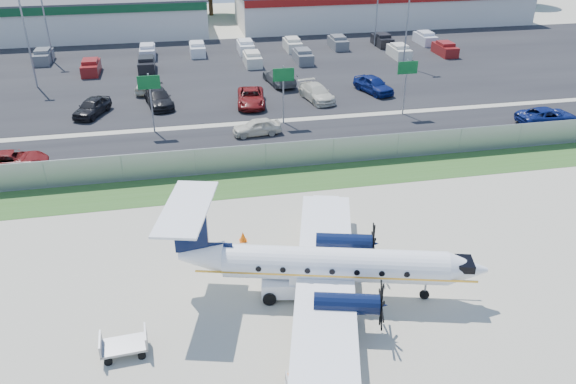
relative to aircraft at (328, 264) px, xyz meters
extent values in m
plane|color=#B9B39C|center=(-0.58, 0.80, -1.84)|extent=(170.00, 170.00, 0.00)
cube|color=#2D561E|center=(-0.58, 12.80, -1.84)|extent=(170.00, 4.00, 0.02)
cube|color=black|center=(-0.58, 19.80, -1.83)|extent=(170.00, 8.00, 0.02)
cube|color=black|center=(-0.58, 40.80, -1.83)|extent=(170.00, 32.00, 0.02)
cube|color=gray|center=(-0.58, 14.80, -0.84)|extent=(120.00, 0.02, 1.90)
cube|color=gray|center=(-0.58, 14.80, 0.14)|extent=(120.00, 0.06, 0.06)
cube|color=gray|center=(-0.58, 14.80, -1.79)|extent=(120.00, 0.06, 0.06)
cube|color=silver|center=(-24.58, 62.80, 0.66)|extent=(46.00, 12.00, 5.00)
cube|color=#0F4723|center=(-24.58, 56.70, 2.66)|extent=(46.00, 0.20, 1.00)
cube|color=silver|center=(25.42, 62.80, 0.66)|extent=(44.00, 12.00, 5.00)
cylinder|color=gray|center=(-8.58, 23.80, 0.66)|extent=(0.14, 0.14, 5.00)
cube|color=#0C5923|center=(-8.58, 23.65, 2.46)|extent=(1.80, 0.08, 1.10)
cylinder|color=gray|center=(2.42, 23.80, 0.66)|extent=(0.14, 0.14, 5.00)
cube|color=#0C5923|center=(2.42, 23.65, 2.46)|extent=(1.80, 0.08, 1.10)
cylinder|color=gray|center=(13.42, 23.80, 0.66)|extent=(0.14, 0.14, 5.00)
cube|color=#0C5923|center=(13.42, 23.65, 2.46)|extent=(1.80, 0.08, 1.10)
cylinder|color=gray|center=(-20.58, 38.80, 2.66)|extent=(0.18, 0.18, 9.00)
cylinder|color=gray|center=(19.42, 38.80, 2.66)|extent=(0.18, 0.18, 9.00)
cylinder|color=gray|center=(-20.58, 48.80, 2.66)|extent=(0.18, 0.18, 9.00)
cylinder|color=gray|center=(19.42, 48.80, 2.66)|extent=(0.18, 0.18, 9.00)
cylinder|color=white|center=(0.33, -0.09, 0.00)|extent=(10.77, 4.35, 1.63)
cone|color=white|center=(6.42, -1.72, 0.00)|extent=(2.24, 2.06, 1.63)
cone|color=white|center=(-5.92, 1.59, 0.17)|extent=(2.57, 2.15, 1.63)
cube|color=black|center=(6.25, -1.67, 0.30)|extent=(1.03, 1.28, 0.39)
cube|color=white|center=(-0.08, 0.02, -0.47)|extent=(6.56, 15.29, 0.19)
cylinder|color=black|center=(0.18, -2.62, -0.34)|extent=(3.06, 1.67, 0.94)
cylinder|color=black|center=(1.47, 2.18, -0.34)|extent=(3.06, 1.67, 0.94)
cube|color=black|center=(-6.34, 1.70, 1.63)|extent=(1.61, 0.57, 2.49)
cube|color=white|center=(-6.42, 1.72, 2.87)|extent=(3.36, 5.67, 0.12)
cylinder|color=gray|center=(4.64, -1.24, -1.29)|extent=(0.10, 0.10, 1.11)
cylinder|color=black|center=(4.64, -1.24, -1.60)|extent=(0.50, 0.27, 0.48)
cylinder|color=black|center=(-0.73, -2.38, -1.57)|extent=(0.62, 0.47, 0.55)
cylinder|color=black|center=(0.56, 2.42, -1.57)|extent=(0.62, 0.47, 0.55)
cube|color=white|center=(-1.75, 0.47, -1.24)|extent=(3.03, 2.15, 0.77)
cube|color=white|center=(-1.21, 0.37, -0.63)|extent=(1.47, 1.64, 0.55)
cube|color=black|center=(-0.72, 0.28, -0.60)|extent=(0.42, 1.23, 0.44)
cylinder|color=black|center=(-2.89, -0.19, -1.51)|extent=(0.70, 0.36, 0.66)
cylinder|color=black|center=(-2.57, 1.51, -1.51)|extent=(0.70, 0.36, 0.66)
cylinder|color=black|center=(-0.94, -0.56, -1.51)|extent=(0.70, 0.36, 0.66)
cylinder|color=black|center=(-0.61, 1.13, -1.51)|extent=(0.70, 0.36, 0.66)
cube|color=gray|center=(-9.58, -2.19, -1.40)|extent=(2.04, 1.31, 0.12)
cube|color=gray|center=(-10.51, -2.25, -1.11)|extent=(0.16, 1.19, 0.59)
cube|color=gray|center=(-8.65, -2.13, -1.11)|extent=(0.16, 1.19, 0.59)
cylinder|color=black|center=(-10.23, -2.78, -1.67)|extent=(0.36, 0.14, 0.35)
cylinder|color=black|center=(-10.30, -1.70, -1.67)|extent=(0.36, 0.14, 0.35)
cylinder|color=black|center=(-8.86, -2.69, -1.67)|extent=(0.36, 0.14, 0.35)
cylinder|color=black|center=(-8.93, -1.61, -1.67)|extent=(0.36, 0.14, 0.35)
cube|color=gray|center=(-1.43, -6.07, -1.17)|extent=(0.11, 1.09, 0.54)
cylinder|color=black|center=(-1.64, -5.57, -1.68)|extent=(0.33, 0.12, 0.33)
cone|color=#FF5F08|center=(5.90, 0.06, -1.59)|extent=(0.34, 0.34, 0.51)
cube|color=#FF5F08|center=(5.90, 0.06, -1.83)|extent=(0.36, 0.36, 0.03)
cone|color=#FF5F08|center=(-2.79, -4.93, -1.58)|extent=(0.36, 0.36, 0.54)
cube|color=#FF5F08|center=(-2.79, -4.93, -1.83)|extent=(0.38, 0.38, 0.03)
cone|color=#FF5F08|center=(-3.44, 5.69, -1.54)|extent=(0.41, 0.41, 0.61)
cube|color=#FF5F08|center=(-3.44, 5.69, -1.83)|extent=(0.43, 0.43, 0.03)
imported|color=maroon|center=(-18.51, 18.43, -1.84)|extent=(4.94, 2.30, 1.37)
imported|color=beige|center=(-0.24, 21.53, -1.84)|extent=(4.12, 1.95, 1.36)
imported|color=navy|center=(24.64, 18.86, -1.84)|extent=(5.37, 2.50, 1.49)
imported|color=black|center=(-14.05, 29.00, -1.84)|extent=(3.50, 4.96, 1.57)
imported|color=black|center=(-8.20, 30.40, -1.84)|extent=(3.09, 5.59, 1.53)
imported|color=maroon|center=(0.30, 28.93, -1.84)|extent=(3.10, 5.65, 1.50)
imported|color=beige|center=(6.70, 29.10, -1.84)|extent=(3.08, 5.49, 1.50)
imported|color=navy|center=(12.84, 30.28, -1.84)|extent=(3.38, 5.26, 1.67)
imported|color=beige|center=(-9.37, 35.08, -1.84)|extent=(2.63, 4.56, 1.46)
imported|color=#595B5E|center=(4.16, 34.98, -1.84)|extent=(3.14, 5.95, 1.65)
camera|label=1|loc=(-6.24, -21.43, 15.75)|focal=35.00mm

